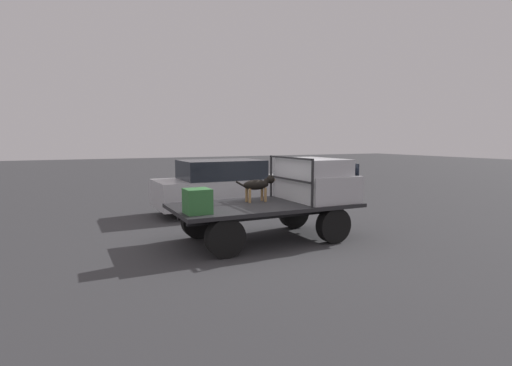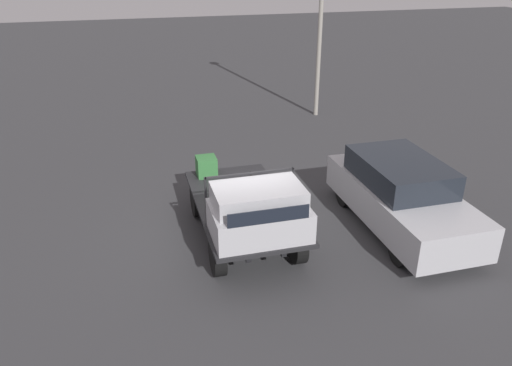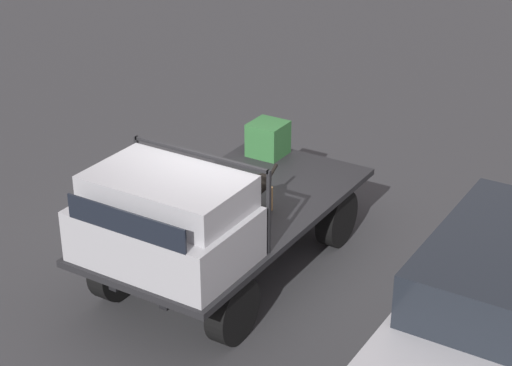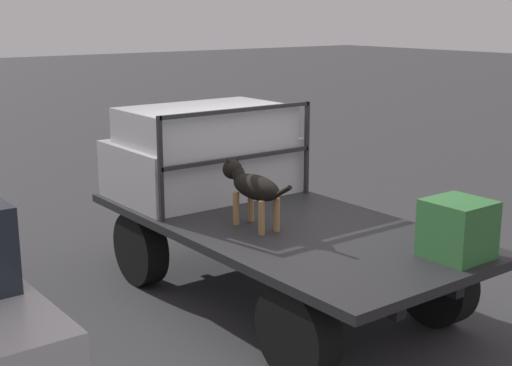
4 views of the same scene
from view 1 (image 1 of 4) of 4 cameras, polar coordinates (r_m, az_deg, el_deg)
The scene contains 7 objects.
ground_plane at distance 8.84m, azimuth 1.22°, elevation -8.18°, with size 80.00×80.00×0.00m, color #38383A.
flatbed_truck at distance 8.71m, azimuth 1.23°, elevation -4.38°, with size 4.00×1.95×0.82m.
truck_cab at distance 9.27m, azimuth 8.40°, elevation 0.40°, with size 1.25×1.83×0.95m.
truck_headboard at distance 8.90m, azimuth 4.86°, elevation 1.51°, with size 0.04×1.83×1.00m.
dog at distance 8.91m, azimuth 0.42°, elevation -0.24°, with size 0.98×0.23×0.61m.
cargo_crate at distance 7.57m, azimuth -8.37°, elevation -2.58°, with size 0.47×0.47×0.47m.
parked_sedan at distance 12.07m, azimuth -4.29°, elevation -0.44°, with size 4.30×1.78×1.59m.
Camera 1 is at (-3.89, -7.63, 2.21)m, focal length 28.00 mm.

